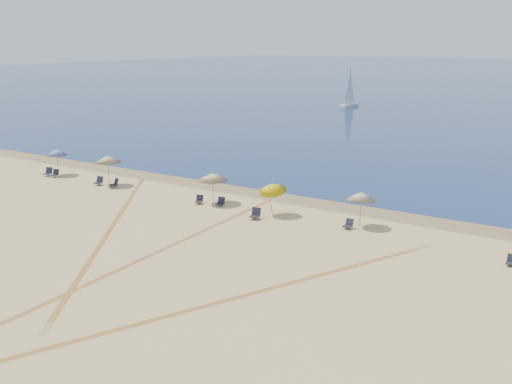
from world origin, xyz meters
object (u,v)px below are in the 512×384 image
chair_1 (55,174)px  umbrella_3 (272,187)px  chair_3 (115,183)px  chair_6 (256,214)px  chair_2 (99,181)px  chair_5 (221,202)px  umbrella_4 (361,196)px  umbrella_2 (213,177)px  chair_8 (512,261)px  umbrella_1 (108,159)px  umbrella_0 (57,152)px  sailboat_2 (350,95)px  chair_7 (348,224)px  chair_0 (48,172)px  chair_4 (199,200)px

chair_1 → umbrella_3: bearing=-12.4°
chair_3 → chair_6: bearing=17.6°
chair_2 → chair_5: chair_2 is taller
umbrella_4 → chair_5: bearing=-174.6°
umbrella_2 → chair_8: (20.94, -1.45, -1.73)m
chair_1 → chair_8: size_ratio=1.29×
umbrella_1 → chair_6: bearing=-5.4°
umbrella_2 → umbrella_3: size_ratio=0.95×
umbrella_0 → umbrella_1: size_ratio=0.95×
chair_1 → sailboat_2: sailboat_2 is taller
chair_5 → chair_8: (19.98, -1.09, -0.02)m
chair_3 → chair_7: (20.73, 0.22, -0.04)m
chair_3 → chair_8: size_ratio=1.44×
umbrella_3 → chair_1: 22.24m
chair_1 → chair_3: size_ratio=0.89×
umbrella_0 → chair_1: size_ratio=3.11×
umbrella_0 → sailboat_2: bearing=90.0°
sailboat_2 → umbrella_1: bearing=-77.9°
umbrella_2 → chair_2: (-11.39, -0.67, -1.69)m
chair_7 → chair_0: bearing=-172.1°
chair_3 → chair_6: 14.61m
umbrella_4 → umbrella_1: bearing=-177.8°
umbrella_0 → chair_1: 1.96m
chair_8 → sailboat_2: 77.05m
chair_4 → sailboat_2: size_ratio=0.11×
chair_0 → umbrella_2: bearing=-16.7°
umbrella_0 → chair_0: size_ratio=2.75×
umbrella_3 → chair_3: umbrella_3 is taller
chair_4 → sailboat_2: bearing=81.5°
chair_0 → chair_3: (8.07, 0.22, -0.01)m
umbrella_0 → chair_4: size_ratio=3.15×
chair_4 → umbrella_2: bearing=21.3°
chair_7 → sailboat_2: bearing=120.3°
chair_7 → sailboat_2: sailboat_2 is taller
chair_7 → sailboat_2: 71.53m
chair_3 → chair_5: bearing=22.9°
chair_3 → chair_6: (14.56, -1.20, 0.01)m
umbrella_0 → chair_6: umbrella_0 is taller
chair_2 → umbrella_4: bearing=-9.3°
chair_1 → chair_5: (17.85, 0.33, -0.02)m
chair_5 → umbrella_1: bearing=167.7°
chair_2 → umbrella_3: bearing=-11.1°
umbrella_4 → chair_7: (-0.42, -0.88, -1.74)m
sailboat_2 → chair_1: bearing=-83.3°
umbrella_3 → chair_7: size_ratio=3.66×
chair_7 → chair_8: (9.96, -1.19, -0.01)m
chair_1 → chair_2: size_ratio=0.98×
umbrella_0 → chair_6: size_ratio=2.86×
chair_0 → chair_7: (28.80, 0.44, -0.05)m
umbrella_3 → umbrella_4: (6.13, 0.88, 0.06)m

